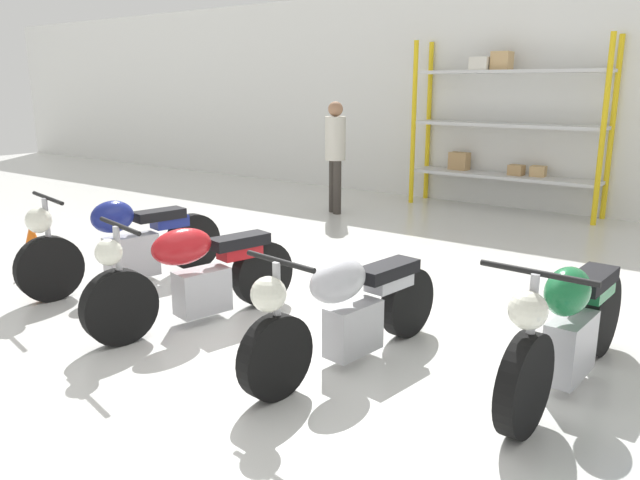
{
  "coord_description": "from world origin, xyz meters",
  "views": [
    {
      "loc": [
        3.08,
        -3.77,
        2.0
      ],
      "look_at": [
        0.0,
        0.4,
        0.7
      ],
      "focal_mm": 35.0,
      "sensor_mm": 36.0,
      "label": 1
    }
  ],
  "objects_px": {
    "motorcycle_blue": "(124,243)",
    "traffic_cone": "(33,246)",
    "shelving_rack": "(503,123)",
    "motorcycle_green": "(569,328)",
    "person_browsing": "(335,148)",
    "motorcycle_red": "(195,275)",
    "motorcycle_silver": "(347,309)"
  },
  "relations": [
    {
      "from": "motorcycle_red",
      "to": "motorcycle_silver",
      "type": "relative_size",
      "value": 0.97
    },
    {
      "from": "motorcycle_blue",
      "to": "person_browsing",
      "type": "relative_size",
      "value": 1.23
    },
    {
      "from": "traffic_cone",
      "to": "motorcycle_red",
      "type": "bearing_deg",
      "value": -0.43
    },
    {
      "from": "motorcycle_green",
      "to": "shelving_rack",
      "type": "bearing_deg",
      "value": -151.97
    },
    {
      "from": "shelving_rack",
      "to": "motorcycle_blue",
      "type": "xyz_separation_m",
      "value": [
        -1.62,
        -6.07,
        -0.97
      ]
    },
    {
      "from": "traffic_cone",
      "to": "shelving_rack",
      "type": "bearing_deg",
      "value": 65.87
    },
    {
      "from": "person_browsing",
      "to": "motorcycle_silver",
      "type": "bearing_deg",
      "value": 69.37
    },
    {
      "from": "motorcycle_red",
      "to": "motorcycle_green",
      "type": "xyz_separation_m",
      "value": [
        2.89,
        0.63,
        0.01
      ]
    },
    {
      "from": "motorcycle_blue",
      "to": "motorcycle_silver",
      "type": "xyz_separation_m",
      "value": [
        2.88,
        -0.22,
        -0.01
      ]
    },
    {
      "from": "shelving_rack",
      "to": "motorcycle_green",
      "type": "bearing_deg",
      "value": -65.16
    },
    {
      "from": "motorcycle_blue",
      "to": "motorcycle_green",
      "type": "bearing_deg",
      "value": 106.36
    },
    {
      "from": "motorcycle_blue",
      "to": "traffic_cone",
      "type": "bearing_deg",
      "value": -64.77
    },
    {
      "from": "shelving_rack",
      "to": "motorcycle_silver",
      "type": "xyz_separation_m",
      "value": [
        1.26,
        -6.29,
        -0.98
      ]
    },
    {
      "from": "motorcycle_green",
      "to": "traffic_cone",
      "type": "height_order",
      "value": "motorcycle_green"
    },
    {
      "from": "motorcycle_green",
      "to": "person_browsing",
      "type": "bearing_deg",
      "value": -127.07
    },
    {
      "from": "shelving_rack",
      "to": "motorcycle_green",
      "type": "xyz_separation_m",
      "value": [
        2.66,
        -5.74,
        -0.97
      ]
    },
    {
      "from": "motorcycle_red",
      "to": "traffic_cone",
      "type": "height_order",
      "value": "motorcycle_red"
    },
    {
      "from": "motorcycle_green",
      "to": "traffic_cone",
      "type": "distance_m",
      "value": 5.54
    },
    {
      "from": "motorcycle_silver",
      "to": "motorcycle_green",
      "type": "relative_size",
      "value": 0.96
    },
    {
      "from": "motorcycle_silver",
      "to": "traffic_cone",
      "type": "bearing_deg",
      "value": -81.8
    },
    {
      "from": "shelving_rack",
      "to": "person_browsing",
      "type": "height_order",
      "value": "shelving_rack"
    },
    {
      "from": "motorcycle_silver",
      "to": "motorcycle_green",
      "type": "bearing_deg",
      "value": 118.8
    },
    {
      "from": "motorcycle_silver",
      "to": "shelving_rack",
      "type": "bearing_deg",
      "value": -161.35
    },
    {
      "from": "motorcycle_red",
      "to": "motorcycle_silver",
      "type": "height_order",
      "value": "motorcycle_red"
    },
    {
      "from": "person_browsing",
      "to": "traffic_cone",
      "type": "distance_m",
      "value": 4.7
    },
    {
      "from": "motorcycle_red",
      "to": "shelving_rack",
      "type": "bearing_deg",
      "value": -169.31
    },
    {
      "from": "motorcycle_blue",
      "to": "person_browsing",
      "type": "distance_m",
      "value": 4.33
    },
    {
      "from": "motorcycle_red",
      "to": "person_browsing",
      "type": "relative_size",
      "value": 1.12
    },
    {
      "from": "motorcycle_blue",
      "to": "motorcycle_red",
      "type": "xyz_separation_m",
      "value": [
        1.39,
        -0.31,
        -0.01
      ]
    },
    {
      "from": "motorcycle_blue",
      "to": "motorcycle_green",
      "type": "distance_m",
      "value": 4.29
    },
    {
      "from": "motorcycle_red",
      "to": "traffic_cone",
      "type": "distance_m",
      "value": 2.62
    },
    {
      "from": "shelving_rack",
      "to": "motorcycle_silver",
      "type": "relative_size",
      "value": 1.53
    }
  ]
}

